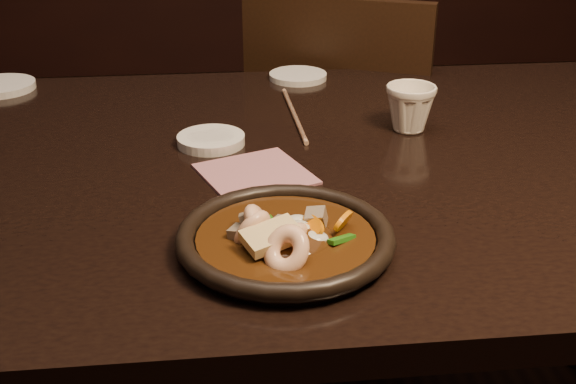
{
  "coord_description": "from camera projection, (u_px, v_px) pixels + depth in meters",
  "views": [
    {
      "loc": [
        -0.15,
        -0.98,
        1.17
      ],
      "look_at": [
        -0.07,
        -0.22,
        0.8
      ],
      "focal_mm": 45.0,
      "sensor_mm": 36.0,
      "label": 1
    }
  ],
  "objects": [
    {
      "name": "plate",
      "position": [
        286.0,
        239.0,
        0.83
      ],
      "size": [
        0.25,
        0.25,
        0.03
      ],
      "color": "black",
      "rests_on": "table"
    },
    {
      "name": "chopsticks",
      "position": [
        294.0,
        114.0,
        1.23
      ],
      "size": [
        0.02,
        0.27,
        0.01
      ],
      "rotation": [
        0.0,
        0.0,
        0.03
      ],
      "color": "tan",
      "rests_on": "table"
    },
    {
      "name": "table",
      "position": [
        318.0,
        202.0,
        1.11
      ],
      "size": [
        1.6,
        0.9,
        0.75
      ],
      "color": "black",
      "rests_on": "floor"
    },
    {
      "name": "saucer_left",
      "position": [
        0.0,
        86.0,
        1.36
      ],
      "size": [
        0.13,
        0.13,
        0.01
      ],
      "primitive_type": "cylinder",
      "color": "white",
      "rests_on": "table"
    },
    {
      "name": "chair",
      "position": [
        344.0,
        160.0,
        1.73
      ],
      "size": [
        0.55,
        0.55,
        0.89
      ],
      "rotation": [
        0.0,
        0.0,
        2.73
      ],
      "color": "black",
      "rests_on": "floor"
    },
    {
      "name": "saucer_right",
      "position": [
        298.0,
        76.0,
        1.43
      ],
      "size": [
        0.11,
        0.11,
        0.01
      ],
      "primitive_type": "cylinder",
      "color": "white",
      "rests_on": "table"
    },
    {
      "name": "soy_dish",
      "position": [
        211.0,
        140.0,
        1.12
      ],
      "size": [
        0.11,
        0.11,
        0.01
      ],
      "primitive_type": "cylinder",
      "color": "white",
      "rests_on": "table"
    },
    {
      "name": "stirfry",
      "position": [
        283.0,
        236.0,
        0.82
      ],
      "size": [
        0.16,
        0.14,
        0.06
      ],
      "color": "#341B09",
      "rests_on": "plate"
    },
    {
      "name": "napkin",
      "position": [
        255.0,
        174.0,
        1.02
      ],
      "size": [
        0.18,
        0.18,
        0.0
      ],
      "primitive_type": "cube",
      "rotation": [
        0.0,
        0.0,
        0.37
      ],
      "color": "#A76771",
      "rests_on": "table"
    },
    {
      "name": "tea_cup",
      "position": [
        410.0,
        107.0,
        1.16
      ],
      "size": [
        0.09,
        0.08,
        0.08
      ],
      "primitive_type": "imported",
      "rotation": [
        0.0,
        0.0,
        0.09
      ],
      "color": "white",
      "rests_on": "table"
    }
  ]
}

